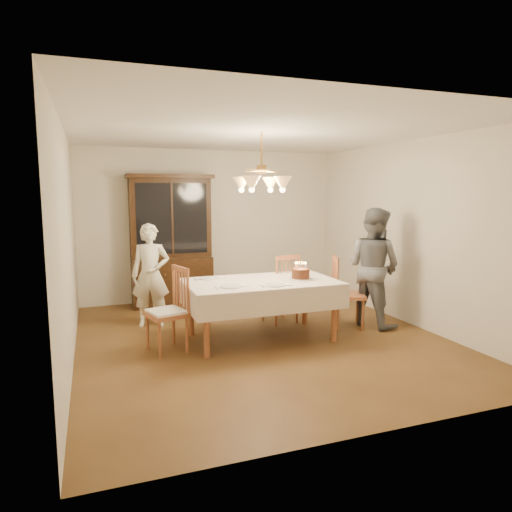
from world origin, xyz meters
name	(u,v)px	position (x,y,z in m)	size (l,w,h in m)	color
ground	(261,339)	(0.00, 0.00, 0.00)	(5.00, 5.00, 0.00)	#553518
room_shell	(261,216)	(0.00, 0.00, 1.58)	(5.00, 5.00, 5.00)	white
dining_table	(261,287)	(0.00, 0.00, 0.68)	(1.90, 1.10, 0.76)	#984F2C
china_hutch	(171,243)	(-0.76, 2.25, 1.04)	(1.38, 0.54, 2.16)	black
chair_far_side	(281,292)	(0.54, 0.63, 0.44)	(0.52, 0.50, 1.00)	#984F2C
chair_left_end	(167,314)	(-1.20, -0.06, 0.45)	(0.52, 0.54, 1.00)	#984F2C
chair_right_end	(347,296)	(1.31, 0.09, 0.44)	(0.55, 0.56, 1.00)	#984F2C
elderly_woman	(151,275)	(-1.25, 1.08, 0.72)	(0.53, 0.35, 1.45)	white
adult_in_grey	(373,267)	(1.70, 0.05, 0.83)	(0.81, 0.63, 1.66)	slate
birthday_cake	(301,274)	(0.51, -0.08, 0.83)	(0.30, 0.30, 0.22)	white
place_setting_near_left	(232,286)	(-0.46, -0.24, 0.77)	(0.41, 0.27, 0.02)	white
place_setting_near_right	(276,285)	(0.06, -0.35, 0.77)	(0.38, 0.23, 0.02)	white
place_setting_far_left	(210,278)	(-0.58, 0.35, 0.77)	(0.40, 0.25, 0.02)	white
chandelier	(262,184)	(0.00, 0.00, 1.98)	(0.62, 0.62, 0.73)	#BF8C3F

